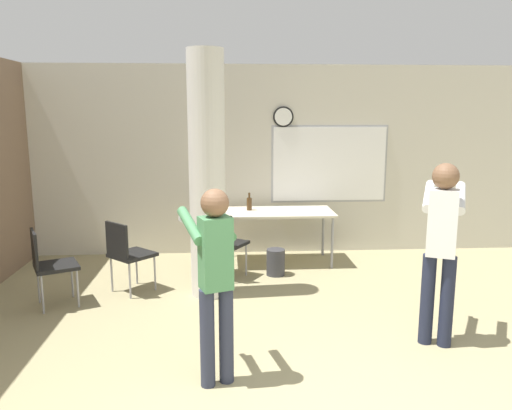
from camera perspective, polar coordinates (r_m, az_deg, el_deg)
wall_back at (r=7.52m, az=1.27°, el=5.09°), size 8.00×0.15×2.80m
support_pillar at (r=5.68m, az=-5.61°, el=3.27°), size 0.41×0.41×2.80m
folding_table at (r=7.02m, az=2.16°, el=-1.09°), size 1.64×0.76×0.75m
bottle_on_table at (r=7.07m, az=-0.77°, el=0.18°), size 0.07×0.07×0.25m
waste_bin at (r=6.61m, az=2.26°, el=-6.54°), size 0.24×0.24×0.35m
chair_by_left_wall at (r=5.92m, az=-22.59°, el=-6.01°), size 0.59×0.59×0.87m
chair_near_pillar at (r=6.07m, az=-14.51°, el=-5.13°), size 0.62×0.62×0.87m
chair_table_left at (r=6.37m, az=-3.68°, el=-4.05°), size 0.61×0.61×0.87m
person_playing_front at (r=3.86m, az=-4.74°, el=-7.55°), size 0.49×0.62×1.56m
person_playing_side at (r=4.78m, az=20.41°, el=-3.74°), size 0.55×0.70×1.68m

